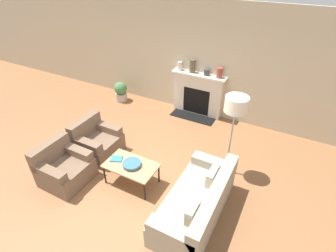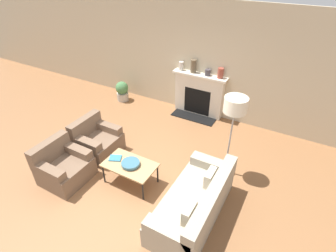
{
  "view_description": "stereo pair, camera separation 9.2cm",
  "coord_description": "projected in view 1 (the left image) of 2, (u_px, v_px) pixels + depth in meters",
  "views": [
    {
      "loc": [
        2.37,
        -2.96,
        3.75
      ],
      "look_at": [
        0.05,
        1.39,
        0.45
      ],
      "focal_mm": 28.0,
      "sensor_mm": 36.0,
      "label": 1
    },
    {
      "loc": [
        2.45,
        -2.92,
        3.75
      ],
      "look_at": [
        0.05,
        1.39,
        0.45
      ],
      "focal_mm": 28.0,
      "sensor_mm": 36.0,
      "label": 2
    }
  ],
  "objects": [
    {
      "name": "couch",
      "position": [
        198.0,
        203.0,
        4.32
      ],
      "size": [
        0.85,
        1.84,
        0.76
      ],
      "rotation": [
        0.0,
        0.0,
        -1.57
      ],
      "color": "#9E937F",
      "rests_on": "ground_plane"
    },
    {
      "name": "armchair_near",
      "position": [
        64.0,
        168.0,
        5.01
      ],
      "size": [
        0.81,
        0.85,
        0.8
      ],
      "rotation": [
        0.0,
        0.0,
        1.57
      ],
      "color": "brown",
      "rests_on": "ground_plane"
    },
    {
      "name": "fireplace",
      "position": [
        198.0,
        95.0,
        6.99
      ],
      "size": [
        1.44,
        0.59,
        1.15
      ],
      "color": "beige",
      "rests_on": "ground_plane"
    },
    {
      "name": "potted_plant",
      "position": [
        121.0,
        91.0,
        7.74
      ],
      "size": [
        0.37,
        0.37,
        0.59
      ],
      "color": "#B2A899",
      "rests_on": "ground_plane"
    },
    {
      "name": "book",
      "position": [
        116.0,
        159.0,
        4.98
      ],
      "size": [
        0.28,
        0.25,
        0.02
      ],
      "rotation": [
        0.0,
        0.0,
        0.43
      ],
      "color": "teal",
      "rests_on": "coffee_table"
    },
    {
      "name": "ground_plane",
      "position": [
        133.0,
        179.0,
        5.18
      ],
      "size": [
        18.0,
        18.0,
        0.0
      ],
      "primitive_type": "plane",
      "color": "brown"
    },
    {
      "name": "mantel_vase_right",
      "position": [
        220.0,
        73.0,
        6.39
      ],
      "size": [
        0.14,
        0.14,
        0.25
      ],
      "color": "brown",
      "rests_on": "fireplace"
    },
    {
      "name": "armchair_far",
      "position": [
        97.0,
        142.0,
        5.69
      ],
      "size": [
        0.81,
        0.85,
        0.8
      ],
      "rotation": [
        0.0,
        0.0,
        1.57
      ],
      "color": "brown",
      "rests_on": "ground_plane"
    },
    {
      "name": "wall_back",
      "position": [
        198.0,
        60.0,
        6.64
      ],
      "size": [
        18.0,
        0.06,
        2.9
      ],
      "color": "#BCAD8E",
      "rests_on": "ground_plane"
    },
    {
      "name": "floor_lamp",
      "position": [
        235.0,
        112.0,
        4.59
      ],
      "size": [
        0.41,
        0.41,
        1.7
      ],
      "color": "gray",
      "rests_on": "ground_plane"
    },
    {
      "name": "coffee_table",
      "position": [
        131.0,
        166.0,
        4.88
      ],
      "size": [
        0.98,
        0.59,
        0.45
      ],
      "color": "tan",
      "rests_on": "ground_plane"
    },
    {
      "name": "mantel_vase_center_right",
      "position": [
        207.0,
        72.0,
        6.55
      ],
      "size": [
        0.14,
        0.14,
        0.16
      ],
      "color": "#3D383D",
      "rests_on": "fireplace"
    },
    {
      "name": "bowl",
      "position": [
        132.0,
        164.0,
        4.82
      ],
      "size": [
        0.34,
        0.34,
        0.07
      ],
      "color": "#38667A",
      "rests_on": "coffee_table"
    },
    {
      "name": "mantel_vase_center_left",
      "position": [
        192.0,
        66.0,
        6.65
      ],
      "size": [
        0.15,
        0.15,
        0.33
      ],
      "color": "brown",
      "rests_on": "fireplace"
    },
    {
      "name": "mantel_vase_left",
      "position": [
        180.0,
        66.0,
        6.82
      ],
      "size": [
        0.13,
        0.13,
        0.22
      ],
      "color": "beige",
      "rests_on": "fireplace"
    }
  ]
}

